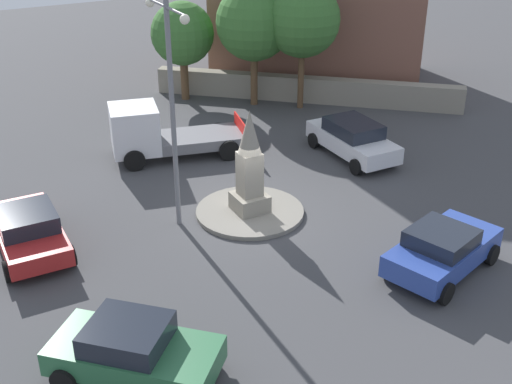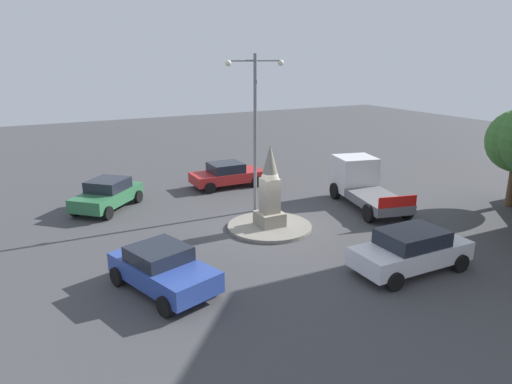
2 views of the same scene
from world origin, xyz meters
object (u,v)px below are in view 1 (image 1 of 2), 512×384
at_px(streetlamp, 171,94).
at_px(truck_white_waiting, 158,133).
at_px(tree_far_corner, 303,20).
at_px(car_red_parked_right, 28,230).
at_px(tree_mid_cluster, 254,23).
at_px(car_blue_passing, 443,249).
at_px(monument, 250,167).
at_px(car_white_far_side, 353,138).
at_px(car_green_near_island, 133,351).
at_px(tree_near_wall, 182,34).

relative_size(streetlamp, truck_white_waiting, 1.33).
bearing_deg(tree_far_corner, car_red_parked_right, 116.64).
height_order(car_red_parked_right, tree_mid_cluster, tree_mid_cluster).
bearing_deg(car_blue_passing, truck_white_waiting, 19.79).
xyz_separation_m(monument, streetlamp, (0.55, 2.39, 2.76)).
bearing_deg(car_white_far_side, truck_white_waiting, 62.20).
bearing_deg(car_white_far_side, monument, 111.10).
xyz_separation_m(car_red_parked_right, truck_white_waiting, (4.80, -6.09, 0.34)).
bearing_deg(monument, car_white_far_side, -68.90).
height_order(car_white_far_side, car_red_parked_right, car_white_far_side).
xyz_separation_m(monument, car_green_near_island, (-5.72, 6.13, -1.00)).
relative_size(tree_near_wall, tree_mid_cluster, 0.83).
relative_size(car_white_far_side, car_blue_passing, 1.03).
xyz_separation_m(car_green_near_island, tree_mid_cluster, (15.66, -11.71, 3.26)).
distance_m(car_blue_passing, tree_mid_cluster, 16.25).
relative_size(car_red_parked_right, tree_mid_cluster, 0.71).
distance_m(car_blue_passing, truck_white_waiting, 12.53).
relative_size(car_blue_passing, car_red_parked_right, 1.02).
distance_m(car_white_far_side, car_blue_passing, 8.56).
bearing_deg(car_green_near_island, truck_white_waiting, -23.71).
bearing_deg(streetlamp, tree_mid_cluster, -40.35).
relative_size(car_red_parked_right, tree_near_wall, 0.85).
bearing_deg(car_white_far_side, streetlamp, 101.85).
distance_m(monument, car_red_parked_right, 7.25).
xyz_separation_m(tree_near_wall, tree_far_corner, (-3.92, -4.41, 0.95)).
xyz_separation_m(car_white_far_side, truck_white_waiting, (3.67, 6.97, 0.27)).
xyz_separation_m(tree_mid_cluster, tree_far_corner, (-1.54, -1.73, 0.24)).
distance_m(tree_mid_cluster, tree_far_corner, 2.33).
bearing_deg(tree_mid_cluster, monument, 150.67).
bearing_deg(car_white_far_side, tree_near_wall, 17.08).
height_order(car_green_near_island, truck_white_waiting, truck_white_waiting).
bearing_deg(car_blue_passing, car_red_parked_right, 55.95).
distance_m(car_blue_passing, tree_far_corner, 15.19).
bearing_deg(tree_mid_cluster, car_green_near_island, 143.21).
bearing_deg(car_red_parked_right, truck_white_waiting, -51.76).
height_order(monument, car_blue_passing, monument).
height_order(car_white_far_side, car_green_near_island, car_white_far_side).
bearing_deg(monument, car_green_near_island, 133.04).
xyz_separation_m(truck_white_waiting, tree_mid_cluster, (3.96, -6.57, 2.95)).
bearing_deg(car_red_parked_right, tree_near_wall, -41.87).
relative_size(car_green_near_island, tree_near_wall, 0.83).
distance_m(streetlamp, car_red_parked_right, 6.06).
xyz_separation_m(car_white_far_side, car_red_parked_right, (-1.13, 13.06, -0.07)).
height_order(streetlamp, car_red_parked_right, streetlamp).
height_order(car_green_near_island, tree_mid_cluster, tree_mid_cluster).
relative_size(car_green_near_island, truck_white_waiting, 0.73).
height_order(streetlamp, tree_mid_cluster, streetlamp).
bearing_deg(car_green_near_island, streetlamp, -30.79).
xyz_separation_m(car_red_parked_right, tree_mid_cluster, (8.76, -12.67, 3.29)).
bearing_deg(streetlamp, tree_near_wall, -24.22).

